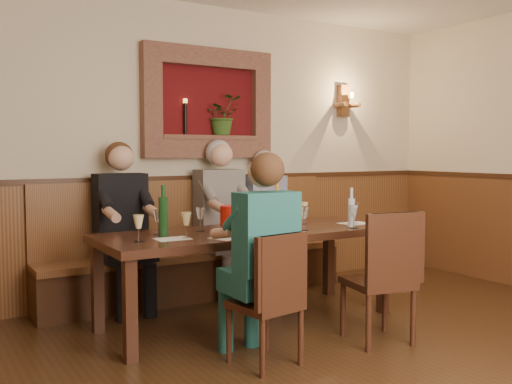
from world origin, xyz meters
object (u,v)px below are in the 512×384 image
chair_near_right (379,304)px  spittoon_bucket (233,220)px  person_bench_right (270,232)px  person_chair_front (259,276)px  bench (198,263)px  wine_bottle_green_b (163,215)px  person_bench_left (124,241)px  dining_table (249,239)px  person_bench_mid (224,232)px  wine_bottle_green_a (277,210)px  chair_near_left (267,326)px  water_bottle (351,211)px

chair_near_right → spittoon_bucket: size_ratio=4.40×
person_bench_right → person_chair_front: 1.97m
bench → wine_bottle_green_b: (-0.71, -0.89, 0.58)m
bench → person_chair_front: person_chair_front is taller
chair_near_right → person_chair_front: person_chair_front is taller
bench → person_bench_left: bearing=-171.9°
dining_table → person_bench_mid: size_ratio=1.61×
chair_near_right → person_chair_front: size_ratio=0.70×
bench → person_bench_mid: person_bench_mid is taller
spittoon_bucket → wine_bottle_green_b: wine_bottle_green_b is taller
person_chair_front → wine_bottle_green_b: size_ratio=3.60×
person_bench_mid → wine_bottle_green_a: size_ratio=3.95×
spittoon_bucket → wine_bottle_green_a: (0.45, 0.07, 0.04)m
chair_near_left → wine_bottle_green_b: size_ratio=2.28×
person_bench_left → person_chair_front: bearing=-77.3°
chair_near_left → chair_near_right: (0.94, -0.05, 0.03)m
person_bench_right → wine_bottle_green_b: bearing=-151.5°
person_bench_left → person_bench_mid: 0.97m
spittoon_bucket → water_bottle: 1.08m
person_bench_mid → spittoon_bucket: person_bench_mid is taller
person_chair_front → water_bottle: person_chair_front is taller
person_bench_right → wine_bottle_green_a: (-0.52, -0.91, 0.33)m
spittoon_bucket → person_bench_mid: bearing=65.3°
wine_bottle_green_a → water_bottle: size_ratio=1.15×
chair_near_left → spittoon_bucket: spittoon_bucket is taller
person_bench_mid → spittoon_bucket: size_ratio=6.86×
wine_bottle_green_a → bench: bearing=102.6°
chair_near_right → person_bench_right: (0.19, 1.75, 0.30)m
chair_near_left → person_bench_left: size_ratio=0.59×
chair_near_left → person_chair_front: bearing=82.7°
spittoon_bucket → bench: bearing=78.4°
dining_table → person_bench_left: (-0.75, 0.84, -0.07)m
person_chair_front → wine_bottle_green_a: 1.00m
dining_table → water_bottle: water_bottle is taller
chair_near_right → person_bench_left: person_bench_left is taller
chair_near_right → person_bench_right: size_ratio=0.69×
person_bench_right → water_bottle: person_bench_right is taller
chair_near_right → bench: bearing=118.2°
bench → person_bench_left: 0.81m
person_bench_right → spittoon_bucket: (-0.97, -0.97, 0.28)m
dining_table → person_bench_right: size_ratio=1.72×
chair_near_left → person_bench_right: size_ratio=0.62×
bench → water_bottle: 1.57m
person_chair_front → water_bottle: (1.23, 0.52, 0.31)m
person_bench_left → wine_bottle_green_a: (0.98, -0.90, 0.30)m
person_chair_front → spittoon_bucket: bearing=75.8°
person_bench_mid → wine_bottle_green_a: 0.95m
person_bench_right → wine_bottle_green_b: 1.69m
bench → person_bench_mid: (0.22, -0.11, 0.29)m
dining_table → wine_bottle_green_b: size_ratio=6.28×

